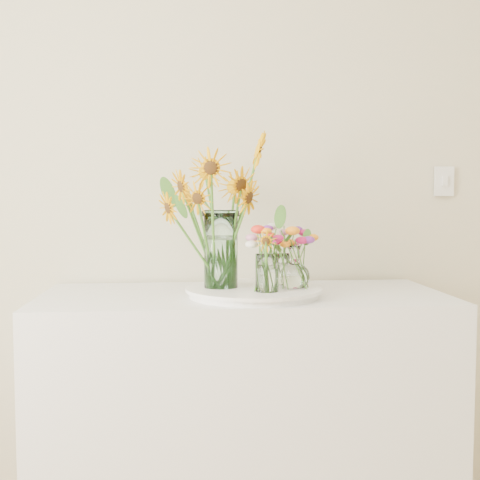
{
  "coord_description": "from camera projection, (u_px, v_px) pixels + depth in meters",
  "views": [
    {
      "loc": [
        -0.32,
        -0.14,
        1.23
      ],
      "look_at": [
        -0.14,
        1.89,
        1.09
      ],
      "focal_mm": 45.0,
      "sensor_mm": 36.0,
      "label": 1
    }
  ],
  "objects": [
    {
      "name": "counter",
      "position": [
        244.0,
        419.0,
        2.13
      ],
      "size": [
        1.4,
        0.6,
        0.9
      ],
      "primitive_type": "cube",
      "color": "white",
      "rests_on": "ground_plane"
    },
    {
      "name": "wildflower_posy_a",
      "position": [
        267.0,
        260.0,
        1.93
      ],
      "size": [
        0.18,
        0.18,
        0.22
      ],
      "primitive_type": null,
      "color": "orange",
      "rests_on": "tray"
    },
    {
      "name": "small_vase_a",
      "position": [
        267.0,
        273.0,
        1.93
      ],
      "size": [
        0.08,
        0.08,
        0.13
      ],
      "primitive_type": "cylinder",
      "rotation": [
        0.0,
        0.0,
        -0.02
      ],
      "color": "white",
      "rests_on": "tray"
    },
    {
      "name": "mason_jar",
      "position": [
        221.0,
        250.0,
        2.02
      ],
      "size": [
        0.15,
        0.15,
        0.27
      ],
      "primitive_type": "cylinder",
      "rotation": [
        0.0,
        0.0,
        -0.4
      ],
      "color": "#C5F4E8",
      "rests_on": "tray"
    },
    {
      "name": "small_vase_c",
      "position": [
        280.0,
        269.0,
        2.11
      ],
      "size": [
        0.07,
        0.07,
        0.11
      ],
      "primitive_type": "cylinder",
      "rotation": [
        0.0,
        0.0,
        0.11
      ],
      "color": "white",
      "rests_on": "tray"
    },
    {
      "name": "tray",
      "position": [
        254.0,
        293.0,
        2.03
      ],
      "size": [
        0.44,
        0.44,
        0.02
      ],
      "primitive_type": "cylinder",
      "color": "white",
      "rests_on": "counter"
    },
    {
      "name": "wildflower_posy_c",
      "position": [
        280.0,
        257.0,
        2.1
      ],
      "size": [
        0.19,
        0.19,
        0.2
      ],
      "primitive_type": null,
      "color": "orange",
      "rests_on": "tray"
    },
    {
      "name": "sunflower_bouquet",
      "position": [
        221.0,
        209.0,
        2.02
      ],
      "size": [
        0.98,
        0.98,
        0.54
      ],
      "primitive_type": null,
      "rotation": [
        0.0,
        0.0,
        -0.4
      ],
      "color": "#E69F04",
      "rests_on": "tray"
    },
    {
      "name": "wildflower_posy_b",
      "position": [
        295.0,
        254.0,
        2.02
      ],
      "size": [
        0.23,
        0.23,
        0.24
      ],
      "primitive_type": null,
      "color": "orange",
      "rests_on": "tray"
    },
    {
      "name": "small_vase_b",
      "position": [
        295.0,
        267.0,
        2.03
      ],
      "size": [
        0.12,
        0.12,
        0.15
      ],
      "primitive_type": null,
      "rotation": [
        0.0,
        0.0,
        -0.16
      ],
      "color": "white",
      "rests_on": "tray"
    }
  ]
}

